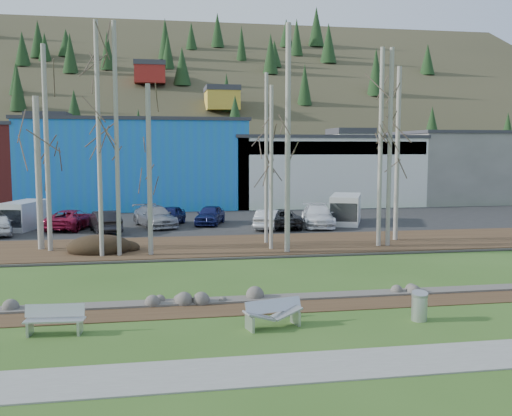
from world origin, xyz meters
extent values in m
plane|color=#31521B|center=(0.00, 0.00, 0.00)|extent=(200.00, 200.00, 0.00)
cube|color=slate|center=(0.00, -3.50, 0.02)|extent=(80.00, 2.00, 0.04)
cube|color=#382616|center=(0.00, 2.10, 0.01)|extent=(80.00, 1.80, 0.03)
cube|color=#382616|center=(0.00, 14.50, 0.07)|extent=(80.00, 7.00, 0.15)
cube|color=black|center=(0.00, 25.00, 0.07)|extent=(80.00, 14.00, 0.14)
cube|color=blue|center=(-6.00, 39.00, 4.00)|extent=(20.00, 12.00, 8.00)
cube|color=#333338|center=(-6.00, 39.00, 8.15)|extent=(20.40, 12.24, 0.30)
cube|color=silver|center=(12.00, 39.00, 3.25)|extent=(18.00, 12.00, 6.50)
cube|color=#333338|center=(12.00, 39.00, 6.65)|extent=(18.36, 12.24, 0.30)
cube|color=navy|center=(12.00, 33.10, 5.60)|extent=(17.64, 0.20, 1.20)
cube|color=slate|center=(28.00, 39.00, 3.50)|extent=(14.00, 12.00, 7.00)
cube|color=#333338|center=(28.00, 39.00, 7.15)|extent=(14.28, 12.24, 0.30)
cube|color=#B6B8BB|center=(-7.87, 0.38, 0.21)|extent=(0.12, 0.54, 0.43)
cube|color=#B6B8BB|center=(-6.41, 0.25, 0.21)|extent=(0.12, 0.54, 0.43)
cube|color=#B6B8BB|center=(-7.16, 0.53, 0.68)|extent=(1.76, 0.27, 0.39)
cube|color=#B6B8BB|center=(-7.14, 0.31, 0.44)|extent=(1.79, 0.64, 0.05)
cube|color=#B6B8BB|center=(-1.34, -0.32, 0.23)|extent=(0.22, 0.58, 0.46)
cube|color=#B6B8BB|center=(0.19, 0.06, 0.23)|extent=(0.22, 0.58, 0.46)
cube|color=#B6B8BB|center=(-0.52, 0.09, 0.63)|extent=(1.88, 0.66, 0.41)
cube|color=#939598|center=(-1.03, -0.25, 0.42)|extent=(1.02, 0.73, 0.34)
cube|color=#939598|center=(-0.12, -0.02, 0.42)|extent=(1.02, 0.73, 0.34)
cylinder|color=#B6B8BB|center=(4.24, -0.23, 0.43)|extent=(0.60, 0.60, 0.86)
cylinder|color=gold|center=(0.07, 0.87, 0.05)|extent=(0.01, 0.01, 0.11)
cylinder|color=gold|center=(0.07, 0.93, 0.05)|extent=(0.01, 0.01, 0.11)
ellipsoid|color=white|center=(0.10, 0.90, 0.17)|extent=(0.38, 0.22, 0.22)
cube|color=gray|center=(0.10, 0.90, 0.22)|extent=(0.26, 0.17, 0.02)
sphere|color=white|center=(0.26, 0.94, 0.27)|extent=(0.12, 0.12, 0.12)
cone|color=gold|center=(0.33, 0.97, 0.27)|extent=(0.07, 0.05, 0.03)
ellipsoid|color=black|center=(-7.12, 13.42, 0.48)|extent=(3.36, 2.37, 0.66)
cylinder|color=#A8A598|center=(-9.71, 14.25, 5.52)|extent=(0.25, 0.25, 10.73)
cylinder|color=#A8A598|center=(-7.17, 15.10, 5.92)|extent=(0.21, 0.21, 11.55)
cylinder|color=#A8A598|center=(-10.30, 14.86, 4.23)|extent=(0.32, 0.32, 8.15)
cylinder|color=#A8A598|center=(-6.87, 12.26, 5.96)|extent=(0.22, 0.22, 11.62)
cylinder|color=#A8A598|center=(-4.44, 12.24, 4.45)|extent=(0.25, 0.25, 8.61)
cylinder|color=#A8A598|center=(2.08, 14.85, 4.97)|extent=(0.20, 0.20, 9.63)
cylinder|color=#A8A598|center=(1.96, 12.80, 4.51)|extent=(0.20, 0.20, 8.72)
cylinder|color=#A8A598|center=(2.62, 11.80, 6.01)|extent=(0.28, 0.28, 11.72)
cylinder|color=#A8A598|center=(8.04, 12.73, 5.57)|extent=(0.24, 0.24, 10.84)
cylinder|color=#A8A598|center=(9.86, 14.61, 5.22)|extent=(0.27, 0.27, 10.13)
cylinder|color=#A8A598|center=(-6.01, 12.26, 5.96)|extent=(0.22, 0.22, 11.62)
cylinder|color=#A8A598|center=(8.58, 12.73, 5.57)|extent=(0.24, 0.24, 10.84)
imported|color=black|center=(-7.45, 20.66, 0.85)|extent=(2.55, 4.57, 1.43)
imported|color=#9E1738|center=(-9.80, 22.61, 0.80)|extent=(3.32, 5.15, 1.32)
imported|color=gray|center=(-4.28, 22.85, 0.86)|extent=(3.53, 5.36, 1.44)
imported|color=navy|center=(-3.27, 23.37, 0.82)|extent=(2.77, 4.30, 1.36)
imported|color=silver|center=(3.32, 20.50, 0.80)|extent=(2.71, 4.22, 1.31)
imported|color=#262628|center=(4.30, 20.94, 0.79)|extent=(2.23, 4.69, 1.29)
imported|color=white|center=(6.92, 21.06, 0.88)|extent=(2.99, 5.41, 1.48)
imported|color=navy|center=(-0.38, 23.37, 0.82)|extent=(2.77, 4.30, 1.36)
cube|color=silver|center=(9.41, 22.40, 1.17)|extent=(3.62, 5.11, 2.07)
cube|color=black|center=(8.70, 20.67, 1.17)|extent=(2.10, 1.62, 1.28)
cube|color=silver|center=(-12.95, 23.36, 1.07)|extent=(2.79, 4.56, 1.86)
cube|color=black|center=(-13.38, 21.73, 1.07)|extent=(1.85, 1.28, 1.15)
camera|label=1|loc=(-4.04, -17.05, 5.55)|focal=40.00mm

